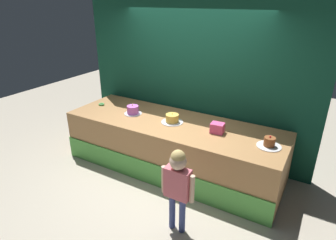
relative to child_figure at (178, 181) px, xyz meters
The scene contains 9 objects.
ground_plane 1.21m from the child_figure, 140.49° to the left, with size 12.00×12.00×0.00m, color #BCB29E.
stage_platform 1.44m from the child_figure, 122.11° to the left, with size 3.54×1.18×0.83m.
curtain_backdrop 2.18m from the child_figure, 111.74° to the left, with size 4.19×0.08×3.08m, color #144C38.
child_figure is the anchor object (origin of this frame).
pink_box 1.21m from the child_figure, 89.89° to the left, with size 0.19×0.15×0.15m, color #EB4E8B.
donut 2.56m from the child_figure, 151.80° to the left, with size 0.11×0.11×0.03m, color #59B259.
cake_left 1.91m from the child_figure, 142.26° to the left, with size 0.30×0.30×0.20m.
cake_center 1.42m from the child_figure, 122.24° to the left, with size 0.35×0.35×0.17m.
cake_right 1.38m from the child_figure, 56.65° to the left, with size 0.32×0.32×0.16m.
Camera 1 is at (2.04, -3.04, 2.66)m, focal length 30.55 mm.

